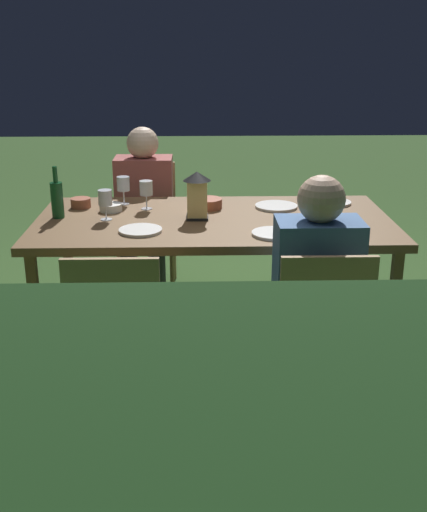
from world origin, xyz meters
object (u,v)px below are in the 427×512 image
Objects in this scene: chair_side_right_a at (320,330)px; bowl_dip at (111,207)px; green_bottle_on_table at (57,199)px; wine_glass_b at (105,199)px; chair_side_left_b at (147,219)px; chair_side_right_b at (117,332)px; bowl_olives at (208,203)px; bowl_salad at (81,202)px; wine_glass_a at (146,190)px; plate_b at (276,206)px; person_in_blue at (314,281)px; lantern_centerpiece at (197,193)px; wine_glass_c at (323,219)px; bowl_bread at (347,231)px; person_in_rust at (144,206)px; plate_a at (140,230)px; plate_c at (333,202)px; dining_table at (214,227)px; wine_glass_d at (123,185)px; plate_d at (274,234)px.

bowl_dip is at bearing -45.72° from chair_side_right_a.
green_bottle_on_table is 1.72× the size of wine_glass_b.
chair_side_left_b and chair_side_right_b have the same top height.
bowl_olives is 0.75m from bowl_salad.
wine_glass_a is 1.00× the size of wine_glass_b.
bowl_salad is at bearing -1.63° from plate_b.
person_in_blue is 4.34× the size of lantern_centerpiece.
wine_glass_c reaches higher than bowl_dip.
wine_glass_b is 1.21× the size of bowl_bread.
plate_b is (-0.82, -1.12, 0.27)m from chair_side_right_b.
chair_side_left_b is 3.00× the size of green_bottle_on_table.
chair_side_right_a is at bearing 116.46° from chair_side_left_b.
wine_glass_a is 1.12m from wine_glass_c.
plate_a is (-0.06, 0.94, 0.12)m from person_in_rust.
chair_side_right_a is 6.66× the size of bowl_dip.
chair_side_right_b is at bearing 45.51° from plate_c.
wine_glass_c is at bearing 102.76° from plate_b.
plate_b is (-0.82, 0.67, 0.27)m from chair_side_left_b.
person_in_rust is 0.82m from lantern_centerpiece.
person_in_blue reaches higher than lantern_centerpiece.
lantern_centerpiece is at bearing -59.16° from chair_side_right_a.
dining_table is at bearing 116.46° from chair_side_left_b.
wine_glass_c is (-1.12, 0.42, 0.00)m from wine_glass_b.
dining_table is 0.47m from wine_glass_a.
wine_glass_d is (-0.34, -0.29, 0.01)m from green_bottle_on_table.
lantern_centerpiece is at bearing -1.80° from dining_table.
plate_c is 1.88× the size of bowl_salad.
person_in_blue reaches higher than plate_a.
lantern_centerpiece is 1.21× the size of plate_c.
wine_glass_c reaches higher than chair_side_left_b.
green_bottle_on_table is 1.28× the size of plate_a.
chair_side_left_b is 1.04m from lantern_centerpiece.
chair_side_right_b is at bearing 114.45° from green_bottle_on_table.
chair_side_left_b is 0.69m from wine_glass_d.
dining_table is 0.83m from person_in_blue.
plate_c is (-0.35, -0.08, 0.00)m from plate_b.
bowl_bread is at bearing 165.58° from green_bottle_on_table.
green_bottle_on_table reaches higher than bowl_dip.
bowl_olives is (0.33, -0.54, 0.02)m from plate_d.
plate_a is at bearing 31.42° from plate_b.
person_in_blue reaches higher than bowl_bread.
wine_glass_a reaches higher than plate_b.
person_in_rust is 6.77× the size of bowl_olives.
person_in_rust is at bearing -29.94° from plate_b.
plate_c is (-1.12, -0.55, 0.00)m from plate_a.
dining_table is 0.76m from bowl_bread.
bowl_salad is (-0.09, -0.22, -0.08)m from green_bottle_on_table.
wine_glass_b reaches higher than chair_side_right_b.
person_in_rust is 6.80× the size of wine_glass_a.
wine_glass_d is at bearing -31.55° from dining_table.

